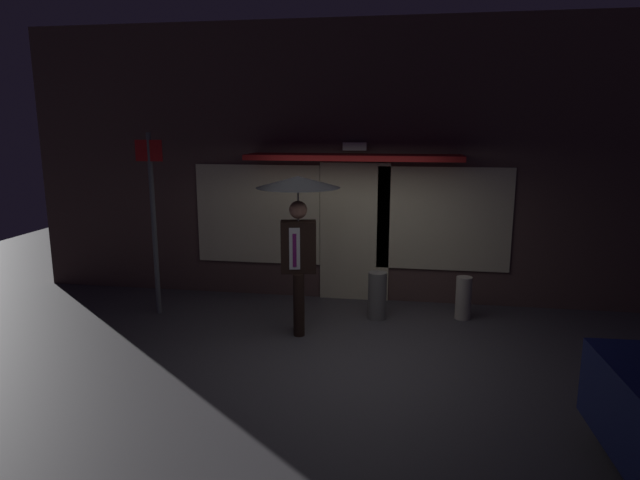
% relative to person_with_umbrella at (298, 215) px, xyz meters
% --- Properties ---
extents(ground_plane, '(18.00, 18.00, 0.00)m').
position_rel_person_with_umbrella_xyz_m(ground_plane, '(0.58, -0.57, -1.62)').
color(ground_plane, '#423F44').
extents(building_facade, '(10.75, 1.00, 4.34)m').
position_rel_person_with_umbrella_xyz_m(building_facade, '(0.57, 1.77, 0.53)').
color(building_facade, brown).
rests_on(building_facade, ground).
extents(person_with_umbrella, '(1.09, 1.09, 2.13)m').
position_rel_person_with_umbrella_xyz_m(person_with_umbrella, '(0.00, 0.00, 0.00)').
color(person_with_umbrella, black).
rests_on(person_with_umbrella, ground).
extents(street_sign_post, '(0.40, 0.07, 2.66)m').
position_rel_person_with_umbrella_xyz_m(street_sign_post, '(-2.23, 0.44, -0.12)').
color(street_sign_post, '#595B60').
rests_on(street_sign_post, ground).
extents(sidewalk_bollard, '(0.23, 0.23, 0.63)m').
position_rel_person_with_umbrella_xyz_m(sidewalk_bollard, '(2.24, 0.94, -1.30)').
color(sidewalk_bollard, '#B2A899').
rests_on(sidewalk_bollard, ground).
extents(sidewalk_bollard_2, '(0.27, 0.27, 0.69)m').
position_rel_person_with_umbrella_xyz_m(sidewalk_bollard_2, '(1.01, 0.74, -1.27)').
color(sidewalk_bollard_2, slate).
rests_on(sidewalk_bollard_2, ground).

